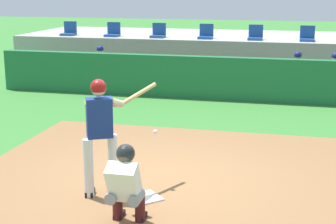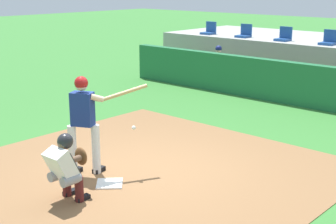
# 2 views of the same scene
# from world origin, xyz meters

# --- Properties ---
(ground_plane) EXTENTS (80.00, 80.00, 0.00)m
(ground_plane) POSITION_xyz_m (0.00, 0.00, 0.00)
(ground_plane) COLOR #387A33
(dirt_infield) EXTENTS (6.40, 6.40, 0.01)m
(dirt_infield) POSITION_xyz_m (0.00, 0.00, 0.01)
(dirt_infield) COLOR olive
(dirt_infield) RESTS_ON ground
(home_plate) EXTENTS (0.62, 0.62, 0.02)m
(home_plate) POSITION_xyz_m (0.00, -0.80, 0.02)
(home_plate) COLOR white
(home_plate) RESTS_ON dirt_infield
(batter_at_plate) EXTENTS (0.86, 1.27, 1.80)m
(batter_at_plate) POSITION_xyz_m (-0.68, -0.74, 1.04)
(batter_at_plate) COLOR silver
(batter_at_plate) RESTS_ON ground
(catcher_crouched) EXTENTS (0.48, 1.80, 1.13)m
(catcher_crouched) POSITION_xyz_m (-0.01, -1.65, 0.61)
(catcher_crouched) COLOR gray
(catcher_crouched) RESTS_ON ground
(dugout_wall) EXTENTS (13.00, 0.30, 1.20)m
(dugout_wall) POSITION_xyz_m (0.00, 6.50, 0.60)
(dugout_wall) COLOR #1E6638
(dugout_wall) RESTS_ON ground
(dugout_bench) EXTENTS (11.80, 0.44, 0.45)m
(dugout_bench) POSITION_xyz_m (0.00, 7.50, 0.23)
(dugout_bench) COLOR olive
(dugout_bench) RESTS_ON ground
(dugout_player_0) EXTENTS (0.49, 0.70, 1.30)m
(dugout_player_0) POSITION_xyz_m (-3.82, 7.34, 0.67)
(dugout_player_0) COLOR #939399
(dugout_player_0) RESTS_ON ground
(dugout_player_1) EXTENTS (0.49, 0.70, 1.30)m
(dugout_player_1) POSITION_xyz_m (2.17, 7.34, 0.67)
(dugout_player_1) COLOR #939399
(dugout_player_1) RESTS_ON ground
(dugout_player_2) EXTENTS (0.49, 0.70, 1.30)m
(dugout_player_2) POSITION_xyz_m (3.20, 7.34, 0.67)
(dugout_player_2) COLOR #939399
(dugout_player_2) RESTS_ON ground
(stands_platform) EXTENTS (15.00, 4.40, 1.40)m
(stands_platform) POSITION_xyz_m (0.00, 10.90, 0.70)
(stands_platform) COLOR #9E9E99
(stands_platform) RESTS_ON ground
(stadium_seat_0) EXTENTS (0.46, 0.46, 0.48)m
(stadium_seat_0) POSITION_xyz_m (-5.69, 9.38, 1.53)
(stadium_seat_0) COLOR #1E478C
(stadium_seat_0) RESTS_ON stands_platform
(stadium_seat_1) EXTENTS (0.46, 0.46, 0.48)m
(stadium_seat_1) POSITION_xyz_m (-4.06, 9.38, 1.53)
(stadium_seat_1) COLOR #1E478C
(stadium_seat_1) RESTS_ON stands_platform
(stadium_seat_2) EXTENTS (0.46, 0.46, 0.48)m
(stadium_seat_2) POSITION_xyz_m (-2.44, 9.38, 1.53)
(stadium_seat_2) COLOR #1E478C
(stadium_seat_2) RESTS_ON stands_platform
(stadium_seat_3) EXTENTS (0.46, 0.46, 0.48)m
(stadium_seat_3) POSITION_xyz_m (-0.81, 9.38, 1.53)
(stadium_seat_3) COLOR #1E478C
(stadium_seat_3) RESTS_ON stands_platform
(stadium_seat_4) EXTENTS (0.46, 0.46, 0.48)m
(stadium_seat_4) POSITION_xyz_m (0.81, 9.38, 1.53)
(stadium_seat_4) COLOR #1E478C
(stadium_seat_4) RESTS_ON stands_platform
(stadium_seat_5) EXTENTS (0.46, 0.46, 0.48)m
(stadium_seat_5) POSITION_xyz_m (2.44, 9.38, 1.53)
(stadium_seat_5) COLOR #1E478C
(stadium_seat_5) RESTS_ON stands_platform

